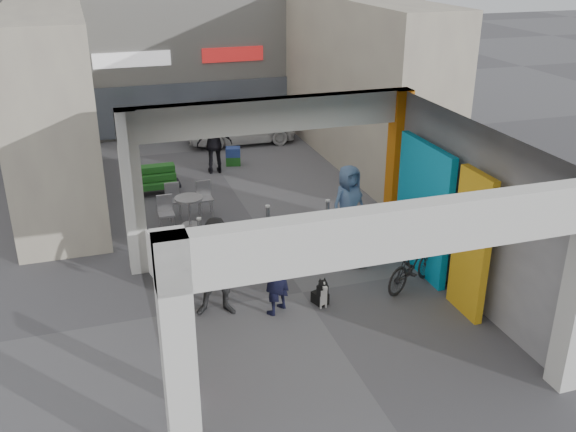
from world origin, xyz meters
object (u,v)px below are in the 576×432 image
object	(u,v)px
man_with_dog	(276,271)
white_van	(241,125)
cafe_set	(183,210)
man_crates	(215,144)
produce_stand	(158,183)
man_elderly	(348,204)
bicycle_front	(388,248)
border_collie	(322,294)
man_back_turned	(220,268)
bicycle_rear	(413,265)

from	to	relation	value
man_with_dog	white_van	world-z (taller)	man_with_dog
cafe_set	man_crates	bearing A→B (deg)	65.53
produce_stand	man_crates	xyz separation A→B (m)	(1.87, 1.23, 0.60)
cafe_set	man_elderly	world-z (taller)	man_elderly
produce_stand	bicycle_front	distance (m)	7.29
man_crates	bicycle_front	world-z (taller)	man_crates
border_collie	man_crates	bearing A→B (deg)	72.35
man_with_dog	man_crates	bearing A→B (deg)	-132.14
cafe_set	man_with_dog	xyz separation A→B (m)	(0.98, -4.80, 0.56)
produce_stand	bicycle_front	world-z (taller)	bicycle_front
border_collie	man_back_turned	xyz separation A→B (m)	(-1.90, 0.31, 0.73)
man_crates	border_collie	bearing A→B (deg)	98.79
man_elderly	bicycle_front	distance (m)	1.68
produce_stand	man_back_turned	bearing A→B (deg)	-63.22
white_van	man_elderly	bearing A→B (deg)	-175.38
produce_stand	man_back_turned	distance (m)	6.74
man_back_turned	bicycle_front	size ratio (longest dim) A/B	1.04
cafe_set	bicycle_front	distance (m)	5.40
man_back_turned	man_elderly	bearing A→B (deg)	46.19
man_back_turned	man_elderly	size ratio (longest dim) A/B	1.05
border_collie	man_back_turned	world-z (taller)	man_back_turned
man_back_turned	bicycle_front	distance (m)	3.88
border_collie	man_elderly	distance (m)	3.12
man_elderly	bicycle_front	size ratio (longest dim) A/B	0.99
man_crates	bicycle_rear	world-z (taller)	man_crates
man_with_dog	white_van	distance (m)	11.14
cafe_set	produce_stand	world-z (taller)	cafe_set
cafe_set	man_back_turned	bearing A→B (deg)	-90.39
man_crates	white_van	world-z (taller)	man_crates
bicycle_front	white_van	xyz separation A→B (m)	(-0.73, 10.02, 0.15)
border_collie	man_back_turned	distance (m)	2.06
produce_stand	man_elderly	distance (m)	5.88
border_collie	bicycle_rear	distance (m)	2.03
bicycle_front	man_crates	bearing A→B (deg)	34.67
bicycle_front	border_collie	bearing A→B (deg)	135.12
produce_stand	cafe_set	bearing A→B (deg)	-56.96
man_crates	produce_stand	bearing A→B (deg)	39.66
man_crates	man_elderly	bearing A→B (deg)	115.52
border_collie	bicycle_rear	world-z (taller)	bicycle_rear
man_with_dog	man_elderly	bearing A→B (deg)	-173.02
border_collie	man_with_dog	bearing A→B (deg)	156.68
man_back_turned	man_crates	xyz separation A→B (m)	(1.57, 7.93, -0.07)
man_elderly	white_van	size ratio (longest dim) A/B	0.49
produce_stand	bicycle_rear	size ratio (longest dim) A/B	0.70
border_collie	bicycle_rear	xyz separation A→B (m)	(2.01, 0.11, 0.26)
man_with_dog	white_van	bearing A→B (deg)	-138.84
man_crates	bicycle_rear	bearing A→B (deg)	112.59
produce_stand	man_back_turned	size ratio (longest dim) A/B	0.60
border_collie	man_elderly	size ratio (longest dim) A/B	0.33
man_back_turned	border_collie	bearing A→B (deg)	4.14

